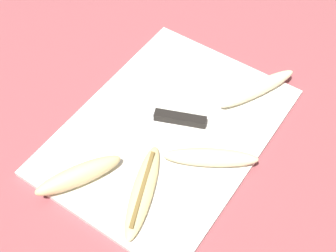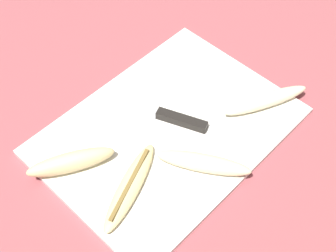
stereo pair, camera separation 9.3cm
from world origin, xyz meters
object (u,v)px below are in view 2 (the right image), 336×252
Objects in this scene: banana_bright_far at (266,100)px; banana_cream_curved at (203,163)px; banana_spotted_left at (130,186)px; banana_mellow_near at (71,162)px; knife at (173,118)px.

banana_bright_far and banana_cream_curved have the same top height.
banana_bright_far is at bearing -9.85° from banana_spotted_left.
banana_bright_far is at bearing -24.27° from banana_mellow_near.
banana_bright_far reaches higher than knife.
banana_mellow_near is (-0.17, 0.18, 0.00)m from banana_cream_curved.
banana_cream_curved is 1.06× the size of banana_mellow_near.
banana_bright_far is 0.20m from banana_cream_curved.
banana_bright_far is (0.16, -0.11, 0.01)m from knife.
knife is 1.17× the size of banana_bright_far.
banana_mellow_near is at bearing 111.47° from banana_spotted_left.
knife is at bearing 145.56° from banana_bright_far.
banana_mellow_near is at bearing 155.73° from banana_bright_far.
banana_bright_far is 0.34m from banana_spotted_left.
knife is 0.22m from banana_mellow_near.
banana_mellow_near reaches higher than knife.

